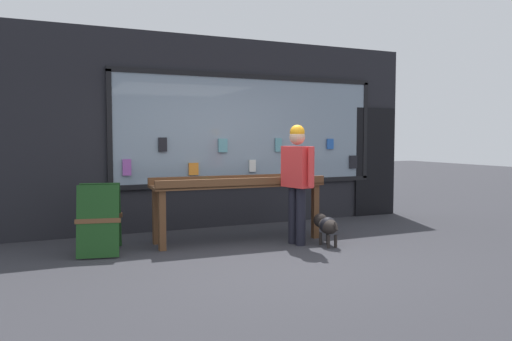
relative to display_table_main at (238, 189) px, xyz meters
name	(u,v)px	position (x,y,z in m)	size (l,w,h in m)	color
ground_plane	(270,257)	(0.00, -1.09, -0.76)	(40.00, 40.00, 0.00)	#2D2D33
shopfront_facade	(214,133)	(0.10, 1.30, 0.84)	(7.76, 0.29, 3.21)	black
display_table_main	(238,189)	(0.00, 0.00, 0.00)	(2.55, 0.74, 0.95)	brown
person_browsing	(297,174)	(0.68, -0.57, 0.24)	(0.31, 0.66, 1.71)	black
small_dog	(327,225)	(1.02, -0.81, -0.47)	(0.25, 0.61, 0.43)	black
sandwich_board_sign	(100,218)	(-1.96, 0.02, -0.30)	(0.66, 0.82, 0.91)	#193F19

